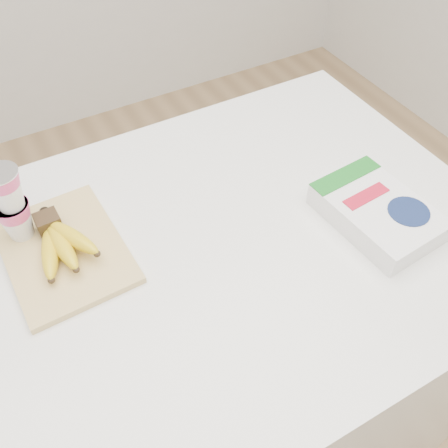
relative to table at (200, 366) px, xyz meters
name	(u,v)px	position (x,y,z in m)	size (l,w,h in m)	color
room	(180,106)	(0.00, 0.00, 0.85)	(4.00, 4.00, 4.00)	tan
table	(200,366)	(0.00, 0.00, 0.00)	(1.33, 0.88, 0.99)	white
cutting_board	(64,251)	(-0.23, 0.13, 0.51)	(0.23, 0.31, 0.02)	#D5C175
bananas	(60,242)	(-0.23, 0.12, 0.54)	(0.13, 0.18, 0.06)	#382816
yogurt_stack	(10,203)	(-0.29, 0.20, 0.60)	(0.08, 0.07, 0.17)	white
cereal_box	(377,212)	(0.39, -0.11, 0.53)	(0.19, 0.27, 0.06)	white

